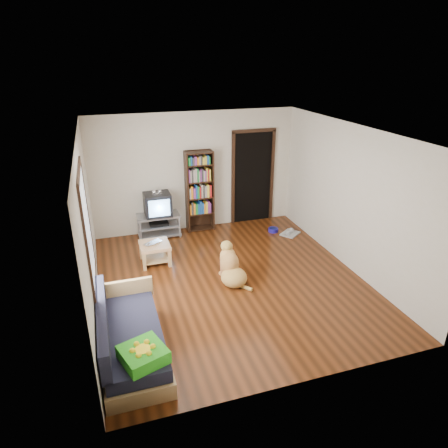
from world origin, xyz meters
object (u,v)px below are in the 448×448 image
object	(u,v)px
tv_stand	(159,225)
coffee_table	(155,249)
crt_tv	(157,204)
laptop	(155,244)
dog_bowl	(273,230)
sofa	(129,339)
green_cushion	(143,354)
bookshelf	(199,187)
dog	(231,268)
grey_rag	(290,234)

from	to	relation	value
tv_stand	coffee_table	bearing A→B (deg)	-102.74
tv_stand	crt_tv	xyz separation A→B (m)	(0.00, 0.02, 0.47)
laptop	dog_bowl	xyz separation A→B (m)	(2.74, 0.67, -0.37)
sofa	laptop	bearing A→B (deg)	73.71
green_cushion	bookshelf	size ratio (longest dim) A/B	0.27
crt_tv	laptop	bearing A→B (deg)	-102.22
bookshelf	coffee_table	xyz separation A→B (m)	(-1.22, -1.28, -0.72)
laptop	coffee_table	distance (m)	0.14
dog_bowl	dog	distance (m)	2.34
bookshelf	sofa	world-z (taller)	bookshelf
green_cushion	sofa	size ratio (longest dim) A/B	0.27
tv_stand	bookshelf	distance (m)	1.20
laptop	dog	world-z (taller)	dog
dog_bowl	tv_stand	bearing A→B (deg)	167.69
laptop	dog_bowl	world-z (taller)	laptop
laptop	green_cushion	bearing A→B (deg)	-130.71
laptop	grey_rag	world-z (taller)	laptop
grey_rag	dog	world-z (taller)	dog
dog_bowl	grey_rag	xyz separation A→B (m)	(0.30, -0.25, -0.03)
green_cushion	sofa	bearing A→B (deg)	82.14
laptop	dog	distance (m)	1.57
dog_bowl	green_cushion	bearing A→B (deg)	-131.85
green_cushion	grey_rag	world-z (taller)	green_cushion
laptop	grey_rag	bearing A→B (deg)	-21.97
green_cushion	tv_stand	size ratio (longest dim) A/B	0.53
grey_rag	crt_tv	bearing A→B (deg)	163.69
bookshelf	sofa	bearing A→B (deg)	-117.32
tv_stand	sofa	distance (m)	3.76
green_cushion	bookshelf	distance (m)	4.73
grey_rag	tv_stand	size ratio (longest dim) A/B	0.44
coffee_table	dog_bowl	bearing A→B (deg)	13.18
green_cushion	coffee_table	xyz separation A→B (m)	(0.58, 3.07, -0.22)
green_cushion	dog	world-z (taller)	dog
bookshelf	coffee_table	bearing A→B (deg)	-133.65
laptop	tv_stand	size ratio (longest dim) A/B	0.39
grey_rag	coffee_table	xyz separation A→B (m)	(-3.04, -0.39, 0.27)
green_cushion	coffee_table	world-z (taller)	green_cushion
sofa	coffee_table	world-z (taller)	sofa
laptop	dog	xyz separation A→B (m)	(1.16, -1.04, -0.15)
grey_rag	dog	size ratio (longest dim) A/B	0.47
green_cushion	laptop	distance (m)	3.10
grey_rag	dog	xyz separation A→B (m)	(-1.88, -1.46, 0.25)
bookshelf	dog	distance (m)	2.46
tv_stand	bookshelf	xyz separation A→B (m)	(0.95, 0.09, 0.73)
crt_tv	dog	xyz separation A→B (m)	(0.90, -2.27, -0.48)
laptop	tv_stand	xyz separation A→B (m)	(0.27, 1.21, -0.14)
bookshelf	dog_bowl	bearing A→B (deg)	-22.57
dog	coffee_table	bearing A→B (deg)	137.44
grey_rag	dog	distance (m)	2.39
grey_rag	tv_stand	xyz separation A→B (m)	(-2.78, 0.79, 0.25)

